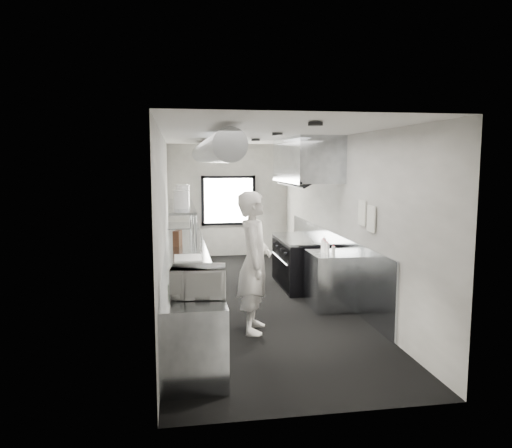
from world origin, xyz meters
name	(u,v)px	position (x,y,z in m)	size (l,w,h in m)	color
floor	(254,298)	(0.00, 0.00, 0.00)	(3.00, 8.00, 0.01)	black
ceiling	(253,135)	(0.00, 0.00, 2.80)	(3.00, 8.00, 0.01)	silver
wall_back	(228,200)	(0.00, 4.00, 1.40)	(3.00, 0.02, 2.80)	silver
wall_front	(323,269)	(0.00, -4.00, 1.40)	(3.00, 0.02, 2.80)	silver
wall_left	(164,220)	(-1.50, 0.00, 1.40)	(0.02, 8.00, 2.80)	silver
wall_right	(338,217)	(1.50, 0.00, 1.40)	(0.02, 8.00, 2.80)	silver
wall_cladding	(330,261)	(1.48, 0.30, 0.55)	(0.03, 5.50, 1.10)	#8D949A
hvac_duct	(210,151)	(-0.70, 0.40, 2.55)	(0.40, 0.40, 6.40)	gray
service_window	(229,201)	(0.00, 3.96, 1.40)	(1.36, 0.05, 1.25)	white
exhaust_hood	(306,160)	(1.10, 0.70, 2.39)	(0.81, 2.20, 0.88)	#8D949A
prep_counter	(187,283)	(-1.15, -0.50, 0.45)	(0.70, 6.00, 0.90)	#8D949A
pass_shelf	(182,207)	(-1.19, 1.00, 1.54)	(0.45, 3.00, 0.68)	#8D949A
range	(302,262)	(1.04, 0.70, 0.47)	(0.88, 1.60, 0.94)	black
bottle_station	(330,280)	(1.15, -0.70, 0.45)	(0.65, 0.80, 0.90)	#8D949A
far_work_table	(183,244)	(-1.15, 3.20, 0.45)	(0.70, 1.20, 0.90)	#8D949A
notice_sheet_a	(362,213)	(1.47, -1.20, 1.60)	(0.02, 0.28, 0.38)	white
notice_sheet_b	(371,219)	(1.47, -1.55, 1.55)	(0.02, 0.28, 0.38)	white
line_cook	(254,262)	(-0.24, -1.61, 0.98)	(0.72, 0.47, 1.97)	white
microwave	(198,282)	(-1.08, -2.93, 1.06)	(0.55, 0.42, 0.33)	silver
deli_tub_a	(174,289)	(-1.34, -2.77, 0.95)	(0.15, 0.15, 0.10)	beige
deli_tub_b	(177,281)	(-1.31, -2.39, 0.95)	(0.14, 0.14, 0.10)	beige
newspaper	(199,270)	(-1.00, -1.63, 0.91)	(0.35, 0.44, 0.01)	white
small_plate	(196,269)	(-1.05, -1.60, 0.91)	(0.17, 0.17, 0.01)	white
pastry	(196,266)	(-1.05, -1.60, 0.95)	(0.08, 0.08, 0.08)	tan
cutting_board	(188,258)	(-1.13, -0.78, 0.91)	(0.41, 0.55, 0.02)	white
knife_block	(178,238)	(-1.29, 0.41, 1.03)	(0.11, 0.25, 0.27)	#4E2E1B
plate_stack_a	(181,199)	(-1.21, 0.26, 1.73)	(0.27, 0.27, 0.31)	white
plate_stack_b	(181,198)	(-1.21, 0.83, 1.71)	(0.21, 0.21, 0.28)	white
plate_stack_c	(182,195)	(-1.18, 1.07, 1.75)	(0.26, 0.26, 0.36)	white
plate_stack_d	(182,193)	(-1.18, 1.71, 1.74)	(0.23, 0.23, 0.35)	white
squeeze_bottle_a	(333,252)	(1.09, -1.02, 0.98)	(0.06, 0.06, 0.17)	white
squeeze_bottle_b	(328,249)	(1.06, -0.82, 0.99)	(0.06, 0.06, 0.18)	white
squeeze_bottle_c	(325,247)	(1.07, -0.67, 1.00)	(0.06, 0.06, 0.19)	white
squeeze_bottle_d	(323,246)	(1.07, -0.55, 1.00)	(0.06, 0.06, 0.19)	white
squeeze_bottle_e	(324,244)	(1.14, -0.38, 0.99)	(0.06, 0.06, 0.19)	white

